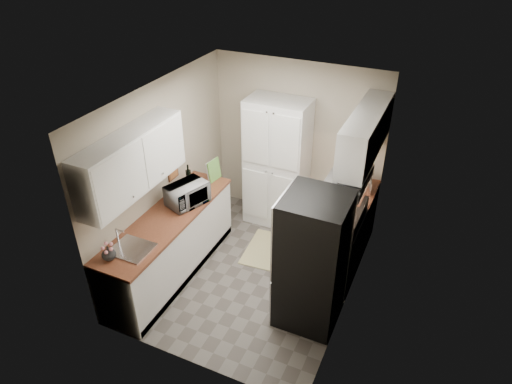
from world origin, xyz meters
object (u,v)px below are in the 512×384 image
refrigerator (312,261)px  microwave (187,194)px  toaster_oven (361,183)px  pantry_cabinet (277,164)px  electric_range (332,247)px  wine_bottle (189,176)px

refrigerator → microwave: refrigerator is taller
toaster_oven → pantry_cabinet: bearing=164.6°
toaster_oven → microwave: bearing=-158.9°
pantry_cabinet → electric_range: size_ratio=1.77×
refrigerator → wine_bottle: refrigerator is taller
pantry_cabinet → refrigerator: size_ratio=1.18×
pantry_cabinet → microwave: (-0.71, -1.37, 0.06)m
pantry_cabinet → refrigerator: 2.07m
wine_bottle → toaster_oven: size_ratio=0.86×
electric_range → microwave: (-1.88, -0.45, 0.59)m
pantry_cabinet → toaster_oven: pantry_cabinet is taller
electric_range → microwave: bearing=-166.6°
microwave → wine_bottle: size_ratio=1.76×
pantry_cabinet → refrigerator: (1.14, -1.73, -0.15)m
pantry_cabinet → electric_range: bearing=-38.2°
pantry_cabinet → refrigerator: pantry_cabinet is taller
toaster_oven → electric_range: bearing=-109.4°
refrigerator → electric_range: bearing=87.5°
wine_bottle → microwave: bearing=-60.6°
electric_range → refrigerator: 0.88m
microwave → wine_bottle: wine_bottle is taller
microwave → electric_range: bearing=-56.6°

